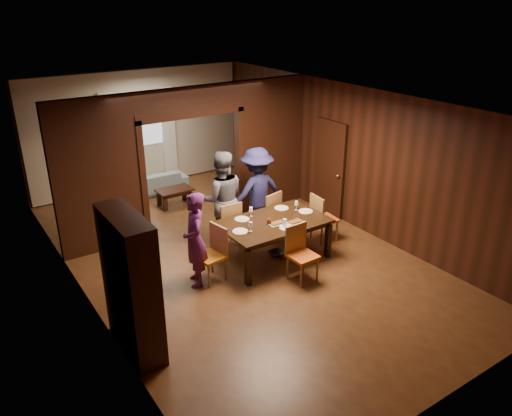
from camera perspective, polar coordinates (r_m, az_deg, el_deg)
floor at (r=9.44m, az=-2.34°, el=-5.32°), size 9.00×9.00×0.00m
ceiling at (r=8.44m, az=-2.67°, el=12.22°), size 5.50×9.00×0.02m
room_walls at (r=10.39m, az=-7.99°, el=6.22°), size 5.52×9.01×2.90m
person_purple at (r=8.24m, az=-6.99°, el=-3.63°), size 0.55×0.68×1.62m
person_grey at (r=9.48m, az=-3.97°, el=1.04°), size 1.11×0.99×1.88m
person_navy at (r=9.91m, az=0.10°, el=1.88°), size 1.17×0.67×1.80m
sofa at (r=12.47m, az=-12.04°, el=2.81°), size 1.81×0.74×0.52m
serving_bowl at (r=9.05m, az=2.38°, el=-1.00°), size 0.30×0.30×0.07m
dining_table at (r=9.14m, az=1.95°, el=-3.65°), size 1.92×1.19×0.76m
coffee_table at (r=11.66m, az=-9.26°, el=1.24°), size 0.80×0.50×0.40m
chair_left at (r=8.44m, az=-5.28°, el=-5.35°), size 0.51×0.51×0.97m
chair_right at (r=9.86m, az=7.85°, el=-1.09°), size 0.48×0.48×0.97m
chair_far_l at (r=9.50m, az=-3.38°, el=-1.87°), size 0.46×0.46×0.97m
chair_far_r at (r=9.94m, az=1.17°, el=-0.65°), size 0.53×0.53×0.97m
chair_near at (r=8.45m, az=5.38°, el=-5.31°), size 0.45×0.45×0.97m
hutch at (r=6.83m, az=-14.10°, el=-8.48°), size 0.40×1.20×2.00m
door_right at (r=10.89m, az=8.36°, el=4.47°), size 0.06×0.90×2.10m
window_far at (r=12.62m, az=-13.30°, el=9.78°), size 1.20×0.03×1.30m
curtain_left at (r=12.46m, az=-16.26°, el=7.15°), size 0.35×0.06×2.40m
curtain_right at (r=12.96m, az=-9.95°, el=8.35°), size 0.35×0.06×2.40m
plate_left at (r=8.57m, az=-1.81°, el=-2.68°), size 0.27×0.27×0.01m
plate_far_l at (r=9.03m, az=-1.61°, el=-1.28°), size 0.27×0.27×0.01m
plate_far_r at (r=9.50m, az=2.93°, el=0.00°), size 0.27×0.27×0.01m
plate_right at (r=9.39m, az=5.70°, el=-0.37°), size 0.27×0.27×0.01m
plate_near at (r=8.72m, az=3.56°, el=-2.25°), size 0.27×0.27×0.01m
platter_a at (r=8.84m, az=2.37°, el=-1.76°), size 0.30×0.20×0.04m
platter_b at (r=8.91m, az=4.48°, el=-1.60°), size 0.30×0.20×0.04m
wineglass_left at (r=8.53m, az=-0.63°, el=-2.17°), size 0.08×0.08×0.18m
wineglass_far at (r=9.12m, az=-0.58°, el=-0.43°), size 0.08×0.08×0.18m
wineglass_right at (r=9.41m, az=4.64°, el=0.27°), size 0.08×0.08×0.18m
tumbler at (r=8.74m, az=3.30°, el=-1.70°), size 0.07×0.07×0.14m
condiment_jar at (r=8.82m, az=1.51°, el=-1.54°), size 0.08×0.08×0.11m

